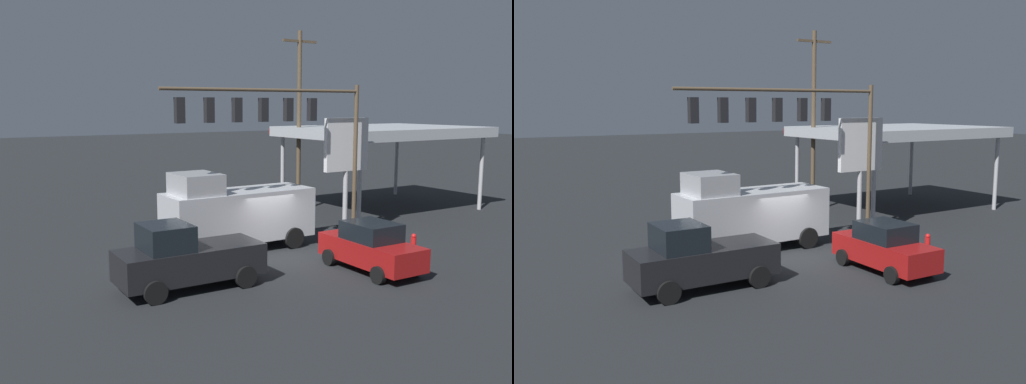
% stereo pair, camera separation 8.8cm
% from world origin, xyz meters
% --- Properties ---
extents(ground_plane, '(200.00, 200.00, 0.00)m').
position_xyz_m(ground_plane, '(0.00, 0.00, 0.00)').
color(ground_plane, black).
extents(traffic_signal_assembly, '(9.94, 0.43, 7.35)m').
position_xyz_m(traffic_signal_assembly, '(-0.40, -0.75, 5.77)').
color(traffic_signal_assembly, brown).
rests_on(traffic_signal_assembly, ground).
extents(utility_pole, '(2.40, 0.26, 10.70)m').
position_xyz_m(utility_pole, '(-6.78, -8.03, 5.64)').
color(utility_pole, brown).
rests_on(utility_pole, ground).
extents(gas_station_canopy, '(11.16, 8.34, 5.10)m').
position_xyz_m(gas_station_canopy, '(-11.73, -6.15, 4.75)').
color(gas_station_canopy, '#B2B7BC').
rests_on(gas_station_canopy, ground).
extents(price_sign, '(2.56, 0.27, 5.82)m').
position_xyz_m(price_sign, '(-4.74, -1.37, 4.27)').
color(price_sign, '#B7B7BC').
rests_on(price_sign, ground).
extents(delivery_truck, '(6.80, 2.57, 3.58)m').
position_xyz_m(delivery_truck, '(1.11, -1.97, 1.69)').
color(delivery_truck, silver).
rests_on(delivery_truck, ground).
extents(pickup_parked, '(5.24, 2.35, 2.40)m').
position_xyz_m(pickup_parked, '(5.29, 1.80, 1.11)').
color(pickup_parked, black).
rests_on(pickup_parked, ground).
extents(sedan_far, '(2.12, 4.43, 1.93)m').
position_xyz_m(sedan_far, '(-1.78, 3.62, 0.95)').
color(sedan_far, maroon).
rests_on(sedan_far, ground).
extents(fire_hydrant, '(0.24, 0.24, 0.88)m').
position_xyz_m(fire_hydrant, '(-5.21, 2.67, 0.44)').
color(fire_hydrant, red).
rests_on(fire_hydrant, ground).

